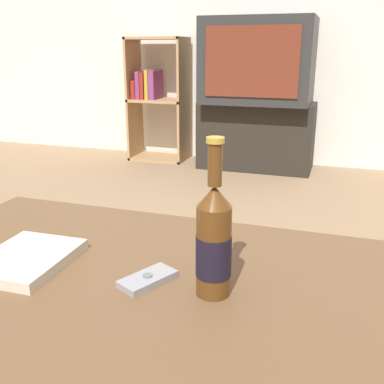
{
  "coord_description": "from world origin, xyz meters",
  "views": [
    {
      "loc": [
        0.37,
        -0.69,
        0.91
      ],
      "look_at": [
        0.03,
        0.35,
        0.56
      ],
      "focal_mm": 42.0,
      "sensor_mm": 36.0,
      "label": 1
    }
  ],
  "objects_px": {
    "television": "(259,61)",
    "table_book": "(27,259)",
    "bookshelf": "(156,96)",
    "tv_stand": "(256,136)",
    "cell_phone": "(148,279)",
    "beer_bottle": "(214,242)"
  },
  "relations": [
    {
      "from": "tv_stand",
      "to": "table_book",
      "type": "xyz_separation_m",
      "value": [
        -0.0,
        -2.72,
        0.21
      ]
    },
    {
      "from": "bookshelf",
      "to": "cell_phone",
      "type": "relative_size",
      "value": 7.55
    },
    {
      "from": "beer_bottle",
      "to": "table_book",
      "type": "bearing_deg",
      "value": -178.46
    },
    {
      "from": "beer_bottle",
      "to": "cell_phone",
      "type": "relative_size",
      "value": 2.32
    },
    {
      "from": "television",
      "to": "table_book",
      "type": "bearing_deg",
      "value": -90.09
    },
    {
      "from": "television",
      "to": "bookshelf",
      "type": "relative_size",
      "value": 0.8
    },
    {
      "from": "television",
      "to": "table_book",
      "type": "distance_m",
      "value": 2.74
    },
    {
      "from": "television",
      "to": "bookshelf",
      "type": "height_order",
      "value": "television"
    },
    {
      "from": "television",
      "to": "beer_bottle",
      "type": "distance_m",
      "value": 2.75
    },
    {
      "from": "tv_stand",
      "to": "table_book",
      "type": "height_order",
      "value": "tv_stand"
    },
    {
      "from": "table_book",
      "to": "bookshelf",
      "type": "bearing_deg",
      "value": 105.63
    },
    {
      "from": "television",
      "to": "bookshelf",
      "type": "distance_m",
      "value": 0.91
    },
    {
      "from": "bookshelf",
      "to": "table_book",
      "type": "distance_m",
      "value": 2.9
    },
    {
      "from": "television",
      "to": "bookshelf",
      "type": "bearing_deg",
      "value": 176.63
    },
    {
      "from": "bookshelf",
      "to": "beer_bottle",
      "type": "xyz_separation_m",
      "value": [
        1.28,
        -2.76,
        0.03
      ]
    },
    {
      "from": "bookshelf",
      "to": "beer_bottle",
      "type": "bearing_deg",
      "value": -65.12
    },
    {
      "from": "tv_stand",
      "to": "cell_phone",
      "type": "bearing_deg",
      "value": -84.12
    },
    {
      "from": "tv_stand",
      "to": "television",
      "type": "relative_size",
      "value": 1.1
    },
    {
      "from": "television",
      "to": "beer_bottle",
      "type": "height_order",
      "value": "television"
    },
    {
      "from": "table_book",
      "to": "television",
      "type": "bearing_deg",
      "value": 88.32
    },
    {
      "from": "bookshelf",
      "to": "tv_stand",
      "type": "bearing_deg",
      "value": -3.12
    },
    {
      "from": "television",
      "to": "beer_bottle",
      "type": "bearing_deg",
      "value": -81.25
    }
  ]
}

